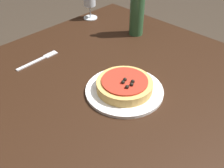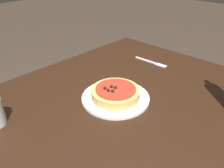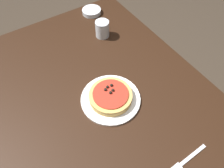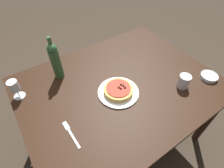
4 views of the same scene
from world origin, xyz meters
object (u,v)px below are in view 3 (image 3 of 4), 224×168
dining_table (95,106)px  pizza (111,96)px  water_cup (102,29)px  fork (185,161)px  side_bowl (92,11)px  dinner_plate (111,99)px

dining_table → pizza: 0.14m
water_cup → fork: size_ratio=0.50×
dining_table → water_cup: size_ratio=14.01×
fork → side_bowl: bearing=-100.9°
pizza → side_bowl: (-0.64, 0.26, -0.02)m
fork → dining_table: bearing=-73.5°
water_cup → side_bowl: (-0.23, 0.06, -0.04)m
dining_table → dinner_plate: (0.05, 0.06, 0.09)m
dining_table → side_bowl: bearing=151.4°
dining_table → side_bowl: size_ratio=11.27×
pizza → dining_table: bearing=-131.6°
dining_table → fork: fork is taller
dinner_plate → pizza: (-0.00, 0.00, 0.03)m
side_bowl → pizza: bearing=-22.2°
dining_table → fork: bearing=18.2°
pizza → water_cup: 0.46m
water_cup → fork: bearing=-8.0°
dinner_plate → side_bowl: (-0.64, 0.26, 0.01)m
pizza → side_bowl: pizza is taller
dinner_plate → water_cup: (-0.41, 0.21, 0.04)m
dining_table → fork: size_ratio=6.95×
side_bowl → fork: side_bowl is taller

